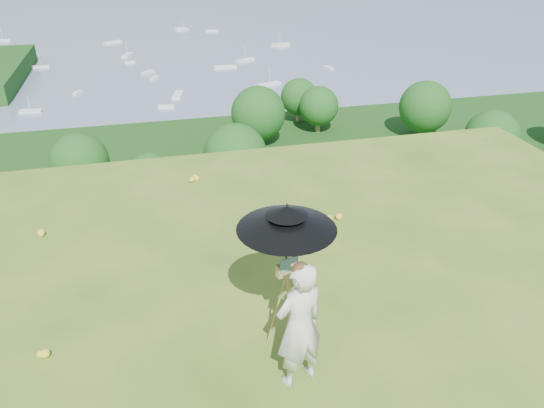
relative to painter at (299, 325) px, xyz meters
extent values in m
plane|color=#3D641C|center=(1.18, 0.73, -0.88)|extent=(14.00, 14.00, 0.00)
cube|color=#173C10|center=(1.18, 35.73, -29.88)|extent=(140.00, 56.00, 22.00)
cube|color=#706759|center=(1.18, 75.73, -36.88)|extent=(170.00, 28.00, 8.00)
plane|color=slate|center=(1.18, 240.73, -34.88)|extent=(700.00, 700.00, 0.00)
imported|color=beige|center=(0.00, 0.00, 0.00)|extent=(0.74, 0.60, 1.77)
camera|label=1|loc=(-1.48, -4.68, 4.24)|focal=35.00mm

